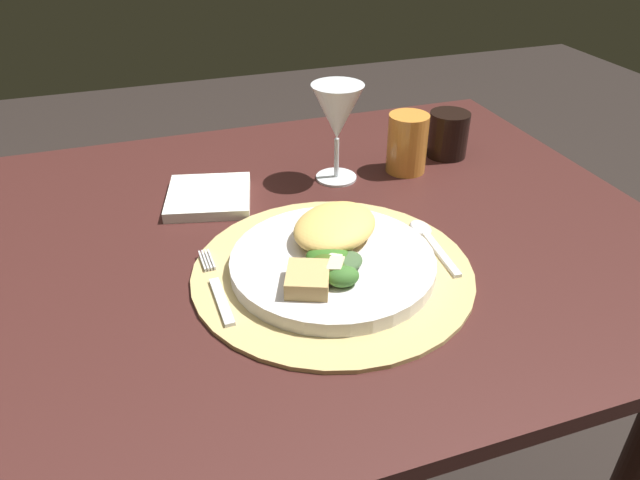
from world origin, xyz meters
TOP-DOWN VIEW (x-y plane):
  - dining_table at (0.00, 0.00)m, footprint 1.13×0.82m
  - placemat at (0.05, -0.11)m, footprint 0.36×0.36m
  - dinner_plate at (0.05, -0.11)m, footprint 0.26×0.26m
  - pasta_serving at (0.07, -0.07)m, footprint 0.16×0.16m
  - salad_greens at (0.04, -0.14)m, footprint 0.08×0.09m
  - bread_piece at (-0.00, -0.16)m, footprint 0.07×0.07m
  - fork at (-0.10, -0.11)m, footprint 0.02×0.16m
  - spoon at (0.20, -0.09)m, footprint 0.03×0.14m
  - napkin at (-0.07, 0.13)m, footprint 0.15×0.15m
  - wine_glass at (0.15, 0.14)m, footprint 0.08×0.08m
  - amber_tumbler at (0.27, 0.13)m, footprint 0.07×0.07m
  - dark_tumbler at (0.36, 0.16)m, footprint 0.07×0.07m

SIDE VIEW (x-z plane):
  - dining_table at x=0.00m, z-range 0.16..0.87m
  - placemat at x=0.05m, z-range 0.70..0.71m
  - napkin at x=-0.07m, z-range 0.70..0.72m
  - fork at x=-0.10m, z-range 0.71..0.71m
  - spoon at x=0.20m, z-range 0.71..0.72m
  - dinner_plate at x=0.05m, z-range 0.71..0.73m
  - salad_greens at x=0.04m, z-range 0.73..0.75m
  - bread_piece at x=0.00m, z-range 0.73..0.75m
  - dark_tumbler at x=0.36m, z-range 0.70..0.78m
  - pasta_serving at x=0.07m, z-range 0.73..0.76m
  - amber_tumbler at x=0.27m, z-range 0.70..0.80m
  - wine_glass at x=0.15m, z-range 0.74..0.89m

